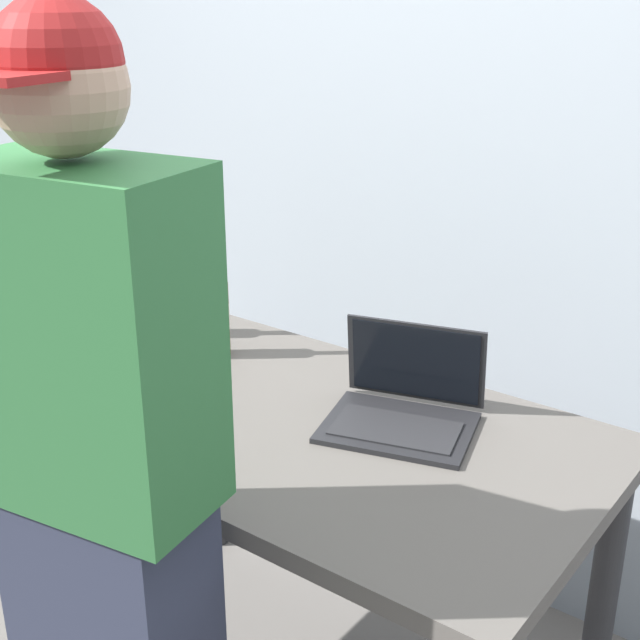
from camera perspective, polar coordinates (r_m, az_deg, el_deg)
The scene contains 7 objects.
desk at distance 1.97m, azimuth -1.10°, elevation -9.46°, with size 1.33×0.78×0.77m.
laptop at distance 1.90m, azimuth 5.61°, elevation -5.57°, with size 0.38×0.35×0.20m.
beer_bottle_dark at distance 2.22m, azimuth -6.86°, elevation 0.51°, with size 0.06×0.06×0.32m.
beer_bottle_amber at distance 2.37m, azimuth -9.55°, elevation 1.55°, with size 0.07×0.07×0.30m.
beer_bottle_green at distance 2.26m, azimuth -11.83°, elevation 0.31°, with size 0.07×0.07×0.28m.
person_figure at distance 1.51m, azimuth -14.09°, elevation -12.30°, with size 0.41×0.31×1.66m.
back_wall at distance 2.33m, azimuth 9.90°, elevation 11.91°, with size 6.00×0.10×2.60m, color #99A3AD.
Camera 1 is at (1.04, -1.33, 1.67)m, focal length 48.14 mm.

